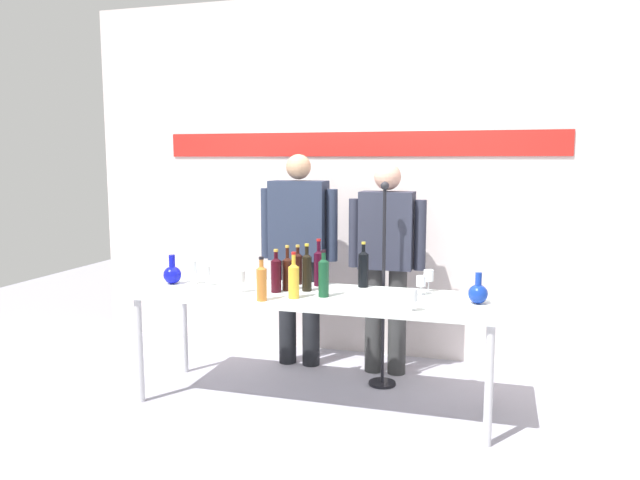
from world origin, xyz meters
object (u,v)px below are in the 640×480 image
Objects in this scene: presenter_left at (299,245)px; wine_bottle_3 at (319,266)px; display_table at (314,302)px; microphone_stand at (383,319)px; presenter_right at (386,255)px; wine_glass_left_1 at (192,268)px; wine_bottle_5 at (324,276)px; wine_glass_right_2 at (421,282)px; wine_glass_left_0 at (206,272)px; wine_glass_right_1 at (429,276)px; wine_bottle_0 at (294,279)px; wine_bottle_2 at (298,267)px; wine_bottle_7 at (307,271)px; decanter_blue_left at (172,274)px; wine_bottle_6 at (262,282)px; decanter_blue_right at (478,293)px; wine_bottle_1 at (287,272)px; wine_bottle_8 at (363,268)px; wine_glass_left_2 at (240,277)px; wine_bottle_4 at (276,273)px; wine_glass_right_0 at (412,296)px.

presenter_left is 5.07× the size of wine_bottle_3.
microphone_stand is at bearing 51.08° from display_table.
presenter_right reaches higher than wine_glass_left_1.
wine_bottle_5 is 2.36× the size of wine_glass_right_2.
wine_glass_left_0 is 1.50m from wine_glass_right_2.
wine_glass_right_1 is 0.12m from wine_glass_right_2.
wine_bottle_0 reaches higher than wine_bottle_2.
wine_bottle_0 is 1.79× the size of wine_glass_left_1.
wine_bottle_7 is (-0.16, 0.14, 0.00)m from wine_bottle_5.
wine_bottle_6 is (0.81, -0.31, 0.05)m from decanter_blue_left.
wine_bottle_0 is 0.87m from wine_glass_left_1.
presenter_left is 0.51m from wine_bottle_2.
wine_glass_left_1 is 0.11× the size of microphone_stand.
wine_bottle_6 is (-0.25, -0.29, 0.18)m from display_table.
decanter_blue_right is (2.13, 0.00, -0.00)m from decanter_blue_left.
wine_bottle_1 reaches higher than wine_glass_left_0.
wine_glass_left_0 is (-0.60, -0.25, -0.02)m from wine_bottle_2.
decanter_blue_left is 1.37m from wine_bottle_8.
wine_bottle_7 is at bearing 86.35° from wine_bottle_0.
wine_bottle_3 reaches higher than wine_glass_left_2.
presenter_right is 5.56× the size of wine_bottle_4.
presenter_left is 0.96m from wine_bottle_0.
microphone_stand is at bearing 38.54° from wine_bottle_4.
wine_bottle_1 is at bearing 1.89° from decanter_blue_left.
wine_bottle_1 reaches higher than decanter_blue_left.
decanter_blue_left is at bearing -163.86° from wine_bottle_2.
wine_bottle_2 reaches higher than wine_glass_left_0.
wine_bottle_8 is (0.35, 0.47, 0.01)m from wine_bottle_0.
decanter_blue_right is 1.16m from wine_bottle_0.
wine_glass_left_2 is (-0.23, 0.18, -0.02)m from wine_bottle_6.
decanter_blue_right is 0.13× the size of microphone_stand.
wine_bottle_0 reaches higher than decanter_blue_left.
wine_glass_right_0 is (1.18, -0.18, -0.01)m from wine_glass_left_2.
decanter_blue_right is at bearing -27.36° from presenter_left.
presenter_left reaches higher than decanter_blue_right.
microphone_stand reaches higher than wine_bottle_4.
wine_bottle_2 is 1.68× the size of wine_glass_left_1.
wine_glass_right_0 is at bearing -20.81° from wine_bottle_1.
presenter_right is at bearing 64.62° from wine_bottle_0.
wine_glass_right_2 is at bearing 25.02° from wine_bottle_6.
wine_bottle_1 is (0.87, 0.03, 0.05)m from decanter_blue_left.
presenter_right reaches higher than wine_glass_left_2.
wine_bottle_1 is at bearing -166.50° from wine_glass_right_1.
wine_bottle_1 is at bearing -172.51° from wine_bottle_7.
presenter_right reaches higher than wine_glass_right_2.
wine_bottle_4 is 0.62m from wine_bottle_8.
wine_bottle_2 is 1.06m from wine_glass_right_0.
display_table is 0.45m from wine_bottle_8.
wine_glass_right_2 is at bearing -29.74° from presenter_left.
wine_glass_right_1 reaches higher than wine_glass_right_2.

